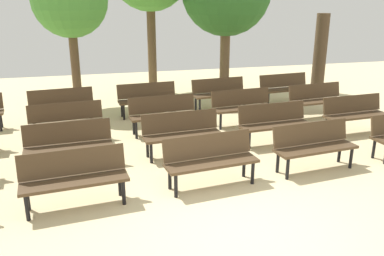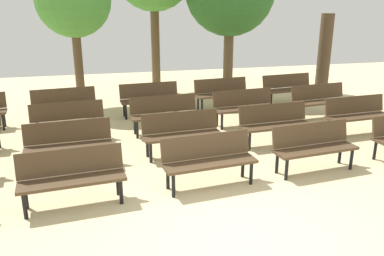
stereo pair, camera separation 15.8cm
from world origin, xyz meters
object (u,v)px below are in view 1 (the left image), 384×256
object	(u,v)px
bench_r2_c3	(242,105)
bench_r3_c2	(148,97)
bench_r0_c3	(314,144)
bench_r3_c1	(62,104)
bench_r3_c4	(285,87)
bench_r0_c2	(210,157)
bench_r1_c2	(182,131)
bench_r2_c1	(66,120)
bench_r1_c3	(274,121)
bench_r1_c1	(69,143)
bench_r3_c3	(219,92)
bench_r1_c4	(355,112)
tree_2	(70,0)
bench_r0_c1	(74,175)
bench_r2_c4	(317,98)
tree_0	(320,54)
bench_r2_c2	(163,112)

from	to	relation	value
bench_r2_c3	bench_r3_c2	bearing A→B (deg)	142.15
bench_r0_c3	bench_r3_c2	size ratio (longest dim) A/B	1.01
bench_r3_c1	bench_r3_c4	distance (m)	6.51
bench_r0_c2	bench_r3_c2	world-z (taller)	same
bench_r0_c2	bench_r1_c2	xyz separation A→B (m)	(-0.14, 1.49, 0.00)
bench_r2_c1	bench_r3_c2	world-z (taller)	same
bench_r1_c3	bench_r3_c2	size ratio (longest dim) A/B	1.00
bench_r0_c2	bench_r2_c3	xyz separation A→B (m)	(1.83, 3.16, 0.00)
bench_r1_c1	bench_r3_c3	distance (m)	5.30
bench_r1_c2	bench_r3_c1	distance (m)	3.81
bench_r1_c1	bench_r3_c2	xyz separation A→B (m)	(1.98, 3.21, 0.00)
bench_r1_c3	bench_r3_c4	size ratio (longest dim) A/B	0.99
bench_r0_c3	bench_r3_c4	distance (m)	5.07
bench_r3_c3	bench_r1_c1	bearing A→B (deg)	-146.04
bench_r0_c3	bench_r0_c2	bearing A→B (deg)	178.46
bench_r0_c3	bench_r2_c3	world-z (taller)	same
bench_r1_c2	bench_r1_c4	distance (m)	4.31
bench_r0_c2	tree_2	distance (m)	6.89
tree_2	bench_r0_c1	bearing A→B (deg)	-90.09
bench_r1_c1	bench_r2_c1	bearing A→B (deg)	89.94
bench_r0_c2	bench_r2_c4	xyz separation A→B (m)	(4.04, 3.31, 0.00)
bench_r0_c2	tree_0	distance (m)	8.28
bench_r3_c3	bench_r1_c4	bearing A→B (deg)	-55.42
bench_r3_c3	tree_0	world-z (taller)	tree_0
bench_r2_c4	bench_r0_c2	bearing A→B (deg)	-146.22
bench_r3_c2	bench_r1_c4	bearing A→B (deg)	-34.80
bench_r1_c3	bench_r2_c1	xyz separation A→B (m)	(-4.41, 1.22, 0.00)
bench_r0_c1	bench_r0_c3	size ratio (longest dim) A/B	1.00
bench_r2_c3	bench_r3_c3	xyz separation A→B (m)	(-0.09, 1.56, 0.00)
bench_r0_c3	tree_0	distance (m)	6.89
bench_r0_c2	bench_r2_c4	size ratio (longest dim) A/B	1.00
bench_r0_c3	bench_r0_c1	bearing A→B (deg)	178.34
bench_r0_c1	bench_r1_c3	size ratio (longest dim) A/B	1.01
tree_2	bench_r3_c3	bearing A→B (deg)	-18.18
tree_0	bench_r0_c2	bearing A→B (deg)	-133.56
bench_r3_c2	bench_r0_c1	bearing A→B (deg)	-115.22
bench_r1_c3	bench_r3_c2	bearing A→B (deg)	124.99
bench_r1_c1	bench_r1_c3	bearing A→B (deg)	0.47
bench_r1_c4	bench_r3_c3	world-z (taller)	same
bench_r2_c4	bench_r3_c2	world-z (taller)	same
bench_r1_c2	tree_0	bearing A→B (deg)	33.40
bench_r1_c2	bench_r2_c2	bearing A→B (deg)	89.52
bench_r0_c3	bench_r3_c4	bearing A→B (deg)	62.86
bench_r1_c3	bench_r3_c3	size ratio (longest dim) A/B	0.99
bench_r0_c1	bench_r1_c4	bearing A→B (deg)	12.17
bench_r1_c4	bench_r2_c2	bearing A→B (deg)	161.54
bench_r1_c2	bench_r3_c3	size ratio (longest dim) A/B	1.00
bench_r0_c2	tree_0	bearing A→B (deg)	40.35
bench_r0_c1	bench_r0_c2	size ratio (longest dim) A/B	1.00
bench_r1_c2	bench_r3_c2	xyz separation A→B (m)	(-0.22, 3.08, 0.00)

